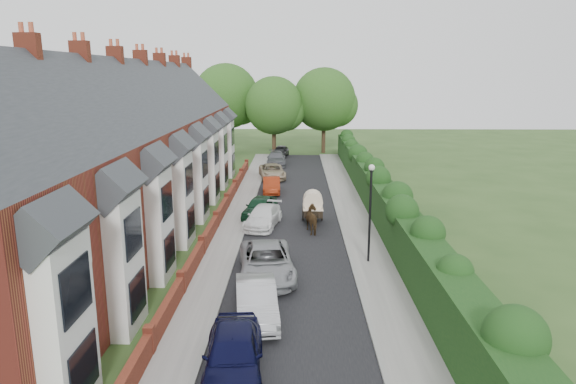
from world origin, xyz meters
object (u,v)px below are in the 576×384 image
car_red (272,185)px  horse (314,220)px  car_green (260,207)px  car_white (263,217)px  car_beige (272,171)px  car_silver_b (267,262)px  horse_cart (313,205)px  lamppost (370,201)px  car_black (281,151)px  car_silver_a (256,301)px  car_grey (276,159)px  car_navy (233,354)px

car_red → horse: bearing=-76.8°
car_green → car_red: size_ratio=1.06×
car_white → car_green: 2.27m
car_green → car_beige: car_green is taller
car_silver_b → horse_cart: horse_cart is taller
lamppost → car_black: size_ratio=1.32×
car_red → horse: 11.22m
car_white → horse: 3.40m
car_silver_b → car_beige: 23.76m
car_beige → horse_cart: 14.91m
car_black → car_beige: bearing=-85.3°
lamppost → car_white: 9.05m
car_green → horse: size_ratio=2.12×
car_white → car_silver_a: bearing=-77.6°
car_black → car_grey: bearing=-86.6°
car_navy → car_green: bearing=87.5°
car_silver_a → car_black: bearing=83.0°
car_black → horse_cart: horse_cart is taller
car_red → car_black: size_ratio=0.99×
car_white → horse_cart: (3.17, 0.89, 0.58)m
lamppost → car_red: bearing=109.8°
car_grey → car_green: bearing=-92.4°
car_silver_a → car_beige: size_ratio=0.94×
car_silver_b → car_navy: bearing=-100.8°
car_green → horse: bearing=-31.1°
car_red → car_beige: bearing=89.4°
car_black → horse: size_ratio=2.01×
car_silver_a → horse_cart: 13.74m
lamppost → car_silver_b: lamppost is taller
car_red → car_beige: size_ratio=0.81×
car_black → car_red: bearing=-84.1°
lamppost → car_navy: size_ratio=1.11×
car_silver_b → horse_cart: bearing=68.3°
lamppost → car_white: (-5.81, 6.42, -2.65)m
car_silver_b → car_black: (-0.44, 36.52, -0.09)m
lamppost → car_silver_a: 8.52m
lamppost → horse_cart: size_ratio=1.74×
car_navy → car_red: bearing=86.1°
car_silver_b → horse: horse is taller
lamppost → car_silver_b: size_ratio=0.94×
car_beige → car_black: (0.41, 12.77, 0.00)m
car_beige → horse: 16.96m
car_navy → car_silver_a: size_ratio=1.03×
car_green → car_red: bearing=99.8°
horse → lamppost: bearing=101.1°
car_silver_a → car_silver_b: bearing=80.4°
car_red → car_black: 18.62m
car_silver_a → horse: 11.67m
lamppost → car_grey: lamppost is taller
car_white → car_grey: car_grey is taller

